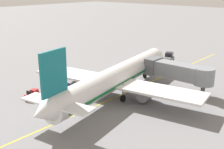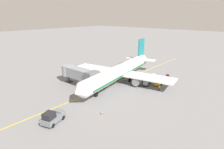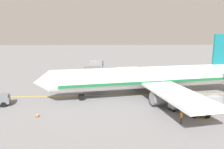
% 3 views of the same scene
% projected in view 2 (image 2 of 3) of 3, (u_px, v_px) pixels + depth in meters
% --- Properties ---
extents(ground_plane, '(400.00, 400.00, 0.00)m').
position_uv_depth(ground_plane, '(117.00, 82.00, 53.65)').
color(ground_plane, slate).
extents(gate_lead_in_line, '(0.24, 80.00, 0.01)m').
position_uv_depth(gate_lead_in_line, '(117.00, 82.00, 53.65)').
color(gate_lead_in_line, gold).
rests_on(gate_lead_in_line, ground).
extents(parked_airliner, '(30.45, 37.23, 10.63)m').
position_uv_depth(parked_airliner, '(120.00, 71.00, 52.86)').
color(parked_airliner, white).
rests_on(parked_airliner, ground).
extents(jet_bridge, '(12.58, 3.50, 4.98)m').
position_uv_depth(jet_bridge, '(79.00, 73.00, 50.11)').
color(jet_bridge, gray).
rests_on(jet_bridge, ground).
extents(pushback_tractor, '(3.48, 4.87, 2.40)m').
position_uv_depth(pushback_tractor, '(53.00, 117.00, 33.40)').
color(pushback_tractor, slate).
rests_on(pushback_tractor, ground).
extents(baggage_tug_lead, '(1.54, 2.62, 1.62)m').
position_uv_depth(baggage_tug_lead, '(158.00, 83.00, 51.01)').
color(baggage_tug_lead, gold).
rests_on(baggage_tug_lead, ground).
extents(baggage_tug_trailing, '(1.98, 2.76, 1.62)m').
position_uv_depth(baggage_tug_trailing, '(167.00, 78.00, 55.02)').
color(baggage_tug_trailing, '#B21E1E').
rests_on(baggage_tug_trailing, ground).
extents(baggage_cart_front, '(1.99, 2.96, 1.58)m').
position_uv_depth(baggage_cart_front, '(146.00, 82.00, 51.01)').
color(baggage_cart_front, '#4C4C51').
rests_on(baggage_cart_front, ground).
extents(baggage_cart_second_in_train, '(1.99, 2.96, 1.58)m').
position_uv_depth(baggage_cart_second_in_train, '(149.00, 79.00, 53.40)').
color(baggage_cart_second_in_train, '#4C4C51').
rests_on(baggage_cart_second_in_train, ground).
extents(baggage_cart_third_in_train, '(1.99, 2.96, 1.58)m').
position_uv_depth(baggage_cart_third_in_train, '(153.00, 76.00, 55.96)').
color(baggage_cart_third_in_train, '#4C4C51').
rests_on(baggage_cart_third_in_train, ground).
extents(ground_crew_wing_walker, '(0.70, 0.37, 1.69)m').
position_uv_depth(ground_crew_wing_walker, '(159.00, 87.00, 47.42)').
color(ground_crew_wing_walker, '#232328').
rests_on(ground_crew_wing_walker, ground).
extents(safety_cone_nose_left, '(0.36, 0.36, 0.59)m').
position_uv_depth(safety_cone_nose_left, '(102.00, 112.00, 36.68)').
color(safety_cone_nose_left, black).
rests_on(safety_cone_nose_left, ground).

